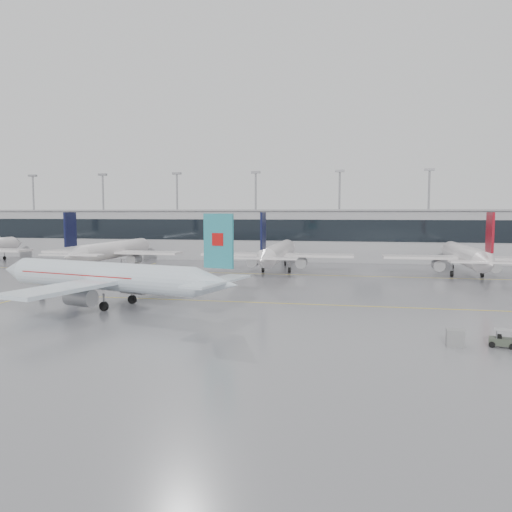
# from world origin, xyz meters

# --- Properties ---
(ground) EXTENTS (320.00, 320.00, 0.00)m
(ground) POSITION_xyz_m (0.00, 0.00, 0.00)
(ground) COLOR slate
(ground) RESTS_ON ground
(taxi_line_main) EXTENTS (120.00, 0.25, 0.01)m
(taxi_line_main) POSITION_xyz_m (0.00, 0.00, 0.01)
(taxi_line_main) COLOR gold
(taxi_line_main) RESTS_ON ground
(taxi_line_north) EXTENTS (120.00, 0.25, 0.01)m
(taxi_line_north) POSITION_xyz_m (0.00, 30.00, 0.01)
(taxi_line_north) COLOR gold
(taxi_line_north) RESTS_ON ground
(taxi_line_cross) EXTENTS (0.25, 60.00, 0.01)m
(taxi_line_cross) POSITION_xyz_m (-30.00, 15.00, 0.01)
(taxi_line_cross) COLOR gold
(taxi_line_cross) RESTS_ON ground
(terminal) EXTENTS (180.00, 15.00, 12.00)m
(terminal) POSITION_xyz_m (0.00, 62.00, 6.00)
(terminal) COLOR #98989B
(terminal) RESTS_ON ground
(terminal_glass) EXTENTS (180.00, 0.20, 5.00)m
(terminal_glass) POSITION_xyz_m (0.00, 54.45, 7.50)
(terminal_glass) COLOR black
(terminal_glass) RESTS_ON ground
(terminal_roof) EXTENTS (182.00, 16.00, 0.40)m
(terminal_roof) POSITION_xyz_m (0.00, 62.00, 12.20)
(terminal_roof) COLOR gray
(terminal_roof) RESTS_ON ground
(light_masts) EXTENTS (156.40, 1.00, 22.60)m
(light_masts) POSITION_xyz_m (0.00, 68.00, 13.34)
(light_masts) COLOR gray
(light_masts) RESTS_ON ground
(air_canada_jet) EXTENTS (36.37, 29.59, 11.56)m
(air_canada_jet) POSITION_xyz_m (-14.92, -6.10, 3.67)
(air_canada_jet) COLOR silver
(air_canada_jet) RESTS_ON ground
(parked_jet_b) EXTENTS (29.64, 36.96, 11.72)m
(parked_jet_b) POSITION_xyz_m (-35.00, 33.69, 3.71)
(parked_jet_b) COLOR white
(parked_jet_b) RESTS_ON ground
(parked_jet_c) EXTENTS (29.64, 36.96, 11.72)m
(parked_jet_c) POSITION_xyz_m (-0.00, 33.69, 3.71)
(parked_jet_c) COLOR white
(parked_jet_c) RESTS_ON ground
(parked_jet_d) EXTENTS (29.64, 36.96, 11.72)m
(parked_jet_d) POSITION_xyz_m (35.00, 33.69, 3.71)
(parked_jet_d) COLOR white
(parked_jet_d) RESTS_ON ground
(baggage_tug) EXTENTS (3.27, 1.79, 1.55)m
(baggage_tug) POSITION_xyz_m (27.48, -17.08, 0.55)
(baggage_tug) COLOR #3C4337
(baggage_tug) RESTS_ON ground
(gse_unit) EXTENTS (1.57, 1.47, 1.45)m
(gse_unit) POSITION_xyz_m (23.53, -17.47, 0.73)
(gse_unit) COLOR gray
(gse_unit) RESTS_ON ground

